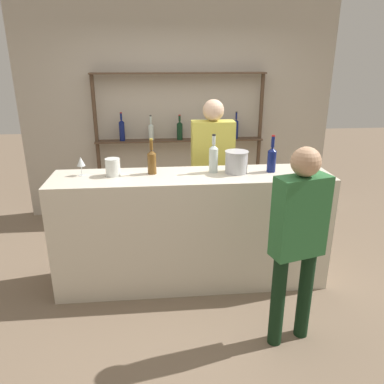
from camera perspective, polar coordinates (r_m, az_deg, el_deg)
name	(u,v)px	position (r m, az deg, el deg)	size (l,w,h in m)	color
ground_plane	(192,279)	(3.85, 0.00, -13.18)	(16.00, 16.00, 0.00)	#7A6651
bar_counter	(192,230)	(3.58, 0.00, -5.79)	(2.53, 0.57, 1.10)	beige
back_wall	(179,112)	(5.16, -2.05, 12.04)	(4.13, 0.12, 2.80)	#B2A899
back_shelf	(179,124)	(5.00, -1.96, 10.28)	(2.22, 0.18, 1.92)	#4C3828
counter_bottle_0	(213,158)	(3.43, 3.29, 5.25)	(0.08, 0.08, 0.35)	silver
counter_bottle_1	(152,161)	(3.40, -6.15, 4.75)	(0.08, 0.08, 0.32)	brown
counter_bottle_2	(272,158)	(3.52, 12.05, 5.03)	(0.08, 0.08, 0.34)	#0F1956
wine_glass	(81,162)	(3.48, -16.58, 4.40)	(0.07, 0.07, 0.17)	silver
ice_bucket	(236,162)	(3.44, 6.78, 4.56)	(0.22, 0.22, 0.20)	#B2B2B7
cork_jar	(113,167)	(3.41, -11.97, 3.72)	(0.13, 0.13, 0.16)	silver
customer_right	(298,233)	(2.78, 15.89, -6.10)	(0.41, 0.26, 1.55)	black
server_behind_counter	(212,165)	(4.08, 3.12, 4.11)	(0.45, 0.22, 1.70)	brown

